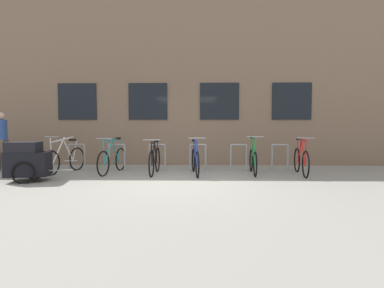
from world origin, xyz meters
The scene contains 11 objects.
ground_plane centered at (0.00, 0.00, 0.00)m, with size 42.00×42.00×0.00m, color gray.
storefront_building centered at (0.00, 6.27, 3.47)m, with size 28.00×6.19×6.95m.
bike_rack centered at (-0.12, 1.90, 0.47)m, with size 6.51×0.05×0.79m.
bicycle_black centered at (-0.70, 1.27, 0.38)m, with size 0.44×1.69×0.98m.
bicycle_teal centered at (-1.90, 1.41, 0.38)m, with size 0.46×1.75×1.01m.
bicycle_white centered at (-3.27, 1.45, 0.38)m, with size 0.57×1.73×1.05m.
bicycle_blue centered at (0.41, 1.22, 0.38)m, with size 0.44×1.74×1.03m.
bicycle_red centered at (3.27, 1.24, 0.39)m, with size 0.44×1.75×1.04m.
bicycle_green centered at (2.00, 1.36, 0.38)m, with size 0.44×1.65×1.06m.
bike_trailer centered at (-3.53, 0.09, 0.49)m, with size 1.48×0.78×0.95m.
person_by_bench centered at (-5.29, 1.77, 0.99)m, with size 0.34×0.32×1.72m.
Camera 1 is at (0.51, -6.68, 1.26)m, focal length 27.42 mm.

